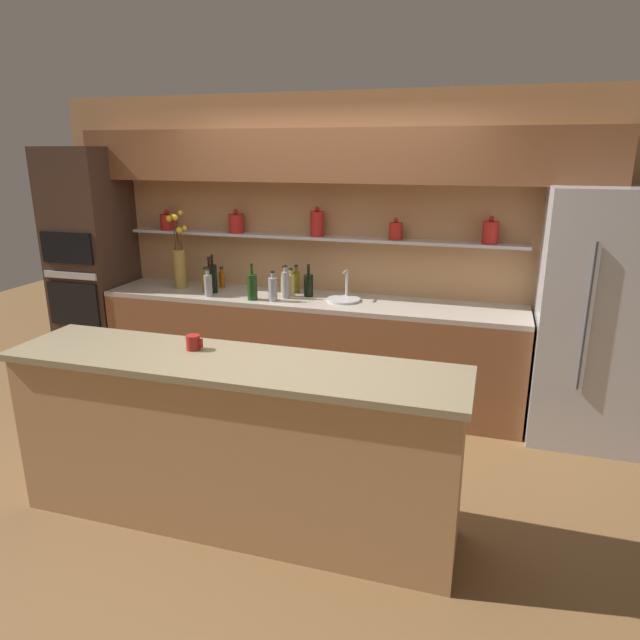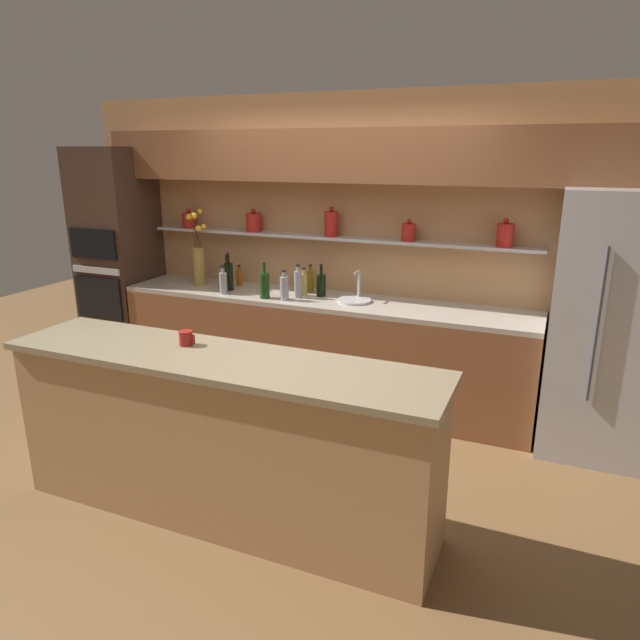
# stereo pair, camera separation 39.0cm
# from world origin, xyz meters

# --- Properties ---
(ground_plane) EXTENTS (12.00, 12.00, 0.00)m
(ground_plane) POSITION_xyz_m (0.00, 0.00, 0.00)
(ground_plane) COLOR brown
(back_wall_unit) EXTENTS (5.20, 0.44, 2.60)m
(back_wall_unit) POSITION_xyz_m (-0.00, 1.53, 1.55)
(back_wall_unit) COLOR tan
(back_wall_unit) RESTS_ON ground_plane
(back_counter_unit) EXTENTS (3.63, 0.62, 0.92)m
(back_counter_unit) POSITION_xyz_m (-0.14, 1.24, 0.46)
(back_counter_unit) COLOR brown
(back_counter_unit) RESTS_ON ground_plane
(island_counter) EXTENTS (2.63, 0.61, 1.02)m
(island_counter) POSITION_xyz_m (0.00, -0.56, 0.51)
(island_counter) COLOR tan
(island_counter) RESTS_ON ground_plane
(refrigerator) EXTENTS (0.91, 0.73, 1.89)m
(refrigerator) POSITION_xyz_m (2.15, 1.20, 0.95)
(refrigerator) COLOR #B7B7BC
(refrigerator) RESTS_ON ground_plane
(oven_tower) EXTENTS (0.63, 0.64, 2.16)m
(oven_tower) POSITION_xyz_m (-2.29, 1.24, 1.08)
(oven_tower) COLOR #3D281E
(oven_tower) RESTS_ON ground_plane
(flower_vase) EXTENTS (0.19, 0.14, 0.70)m
(flower_vase) POSITION_xyz_m (-1.37, 1.26, 1.16)
(flower_vase) COLOR olive
(flower_vase) RESTS_ON back_counter_unit
(sink_fixture) EXTENTS (0.28, 0.28, 0.25)m
(sink_fixture) POSITION_xyz_m (0.18, 1.25, 0.94)
(sink_fixture) COLOR #B7B7BC
(sink_fixture) RESTS_ON back_counter_unit
(bottle_spirit_0) EXTENTS (0.07, 0.07, 0.26)m
(bottle_spirit_0) POSITION_xyz_m (-0.39, 1.07, 1.02)
(bottle_spirit_0) COLOR gray
(bottle_spirit_0) RESTS_ON back_counter_unit
(bottle_spirit_1) EXTENTS (0.07, 0.07, 0.24)m
(bottle_spirit_1) POSITION_xyz_m (-0.39, 1.36, 1.02)
(bottle_spirit_1) COLOR tan
(bottle_spirit_1) RESTS_ON back_counter_unit
(bottle_spirit_2) EXTENTS (0.06, 0.06, 0.29)m
(bottle_spirit_2) POSITION_xyz_m (-0.31, 1.19, 1.04)
(bottle_spirit_2) COLOR gray
(bottle_spirit_2) RESTS_ON back_counter_unit
(bottle_wine_3) EXTENTS (0.08, 0.08, 0.34)m
(bottle_wine_3) POSITION_xyz_m (-1.00, 1.19, 1.05)
(bottle_wine_3) COLOR black
(bottle_wine_3) RESTS_ON back_counter_unit
(bottle_wine_4) EXTENTS (0.08, 0.08, 0.28)m
(bottle_wine_4) POSITION_xyz_m (-0.15, 1.31, 1.02)
(bottle_wine_4) COLOR black
(bottle_wine_4) RESTS_ON back_counter_unit
(bottle_wine_5) EXTENTS (0.08, 0.08, 0.29)m
(bottle_wine_5) POSITION_xyz_m (-1.10, 1.31, 1.03)
(bottle_wine_5) COLOR #380C0C
(bottle_wine_5) RESTS_ON back_counter_unit
(bottle_wine_6) EXTENTS (0.09, 0.09, 0.31)m
(bottle_wine_6) POSITION_xyz_m (-0.57, 1.06, 1.03)
(bottle_wine_6) COLOR #193814
(bottle_wine_6) RESTS_ON back_counter_unit
(bottle_sauce_7) EXTENTS (0.05, 0.05, 0.19)m
(bottle_sauce_7) POSITION_xyz_m (-1.01, 1.39, 1.00)
(bottle_sauce_7) COLOR #9E4C0A
(bottle_sauce_7) RESTS_ON back_counter_unit
(bottle_spirit_8) EXTENTS (0.07, 0.07, 0.25)m
(bottle_spirit_8) POSITION_xyz_m (-0.98, 1.05, 1.02)
(bottle_spirit_8) COLOR gray
(bottle_spirit_8) RESTS_ON back_counter_unit
(bottle_oil_9) EXTENTS (0.06, 0.06, 0.22)m
(bottle_oil_9) POSITION_xyz_m (-1.08, 1.20, 1.01)
(bottle_oil_9) COLOR olive
(bottle_oil_9) RESTS_ON back_counter_unit
(bottle_oil_10) EXTENTS (0.05, 0.05, 0.25)m
(bottle_oil_10) POSITION_xyz_m (-0.30, 1.41, 1.02)
(bottle_oil_10) COLOR brown
(bottle_oil_10) RESTS_ON back_counter_unit
(bottle_spirit_11) EXTENTS (0.06, 0.06, 0.25)m
(bottle_spirit_11) POSITION_xyz_m (-0.29, 1.26, 1.02)
(bottle_spirit_11) COLOR tan
(bottle_spirit_11) RESTS_ON back_counter_unit
(coffee_mug) EXTENTS (0.10, 0.08, 0.09)m
(coffee_mug) POSITION_xyz_m (-0.27, -0.46, 1.06)
(coffee_mug) COLOR maroon
(coffee_mug) RESTS_ON island_counter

